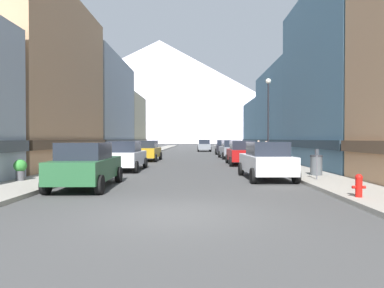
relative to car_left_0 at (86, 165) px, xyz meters
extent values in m
plane|color=#404040|center=(3.80, -4.55, -0.90)|extent=(400.00, 400.00, 0.00)
cube|color=gray|center=(-2.45, 30.45, -0.82)|extent=(2.50, 100.00, 0.15)
cube|color=gray|center=(10.05, 30.45, -0.82)|extent=(2.50, 100.00, 0.15)
cube|color=tan|center=(-7.51, 9.31, 4.80)|extent=(7.61, 12.71, 11.40)
cube|color=brown|center=(-7.51, 9.31, 0.70)|extent=(7.91, 12.71, 0.50)
cube|color=#99A5B2|center=(-8.59, 22.99, 4.33)|extent=(9.77, 13.78, 10.46)
cube|color=#444A50|center=(-8.59, 22.99, 0.70)|extent=(10.07, 13.78, 0.50)
cube|color=beige|center=(-6.91, 34.87, 3.13)|extent=(6.42, 9.71, 8.07)
cube|color=#595444|center=(-6.91, 34.87, 0.70)|extent=(6.72, 9.71, 0.50)
cube|color=slate|center=(15.83, 8.90, 4.83)|extent=(9.06, 11.45, 11.46)
cube|color=#22333F|center=(15.83, 8.90, 0.70)|extent=(9.36, 11.45, 0.50)
cube|color=slate|center=(15.12, 21.01, 3.53)|extent=(7.64, 12.71, 8.86)
cube|color=#22333F|center=(15.12, 21.01, 0.70)|extent=(7.94, 12.71, 0.50)
cube|color=slate|center=(14.89, 32.77, 2.56)|extent=(7.19, 10.68, 6.93)
cube|color=#22333F|center=(14.89, 32.77, 0.70)|extent=(7.49, 10.68, 0.50)
cube|color=#265933|center=(0.00, 0.06, -0.16)|extent=(1.99, 4.46, 0.80)
cube|color=#1E232D|center=(0.01, -0.19, 0.56)|extent=(1.67, 2.25, 0.64)
cylinder|color=black|center=(-0.98, 1.68, -0.56)|extent=(0.24, 0.69, 0.68)
cylinder|color=black|center=(0.86, 1.74, -0.56)|extent=(0.24, 0.69, 0.68)
cylinder|color=black|center=(-0.87, -1.62, -0.56)|extent=(0.24, 0.69, 0.68)
cylinder|color=black|center=(0.97, -1.56, -0.56)|extent=(0.24, 0.69, 0.68)
cube|color=silver|center=(0.00, 7.32, -0.16)|extent=(1.85, 4.41, 0.80)
cube|color=#1E232D|center=(0.00, 7.07, 0.56)|extent=(1.61, 2.21, 0.64)
cylinder|color=black|center=(-0.92, 8.97, -0.56)|extent=(0.22, 0.68, 0.68)
cylinder|color=black|center=(0.92, 8.97, -0.56)|extent=(0.22, 0.68, 0.68)
cylinder|color=black|center=(-0.93, 5.67, -0.56)|extent=(0.22, 0.68, 0.68)
cylinder|color=black|center=(0.91, 5.67, -0.56)|extent=(0.22, 0.68, 0.68)
cube|color=#B28419|center=(0.00, 16.29, -0.16)|extent=(1.93, 4.44, 0.80)
cube|color=#1E232D|center=(-0.01, 16.04, 0.56)|extent=(1.65, 2.23, 0.64)
cylinder|color=black|center=(-0.89, 17.96, -0.56)|extent=(0.23, 0.68, 0.68)
cylinder|color=black|center=(0.95, 17.92, -0.56)|extent=(0.23, 0.68, 0.68)
cylinder|color=black|center=(-0.96, 14.66, -0.56)|extent=(0.23, 0.68, 0.68)
cylinder|color=black|center=(0.88, 14.62, -0.56)|extent=(0.23, 0.68, 0.68)
cube|color=silver|center=(7.60, 3.01, -0.16)|extent=(1.97, 4.45, 0.80)
cube|color=#1E232D|center=(7.61, 2.76, 0.56)|extent=(1.67, 2.25, 0.64)
cylinder|color=black|center=(6.63, 4.63, -0.56)|extent=(0.24, 0.69, 0.68)
cylinder|color=black|center=(8.47, 4.69, -0.56)|extent=(0.24, 0.69, 0.68)
cylinder|color=black|center=(6.73, 1.34, -0.56)|extent=(0.24, 0.69, 0.68)
cylinder|color=black|center=(8.57, 1.39, -0.56)|extent=(0.24, 0.69, 0.68)
cube|color=#9E1111|center=(7.60, 11.91, -0.16)|extent=(1.84, 4.40, 0.80)
cube|color=#1E232D|center=(7.60, 11.66, 0.56)|extent=(1.60, 2.20, 0.64)
cylinder|color=black|center=(6.68, 13.56, -0.56)|extent=(0.22, 0.68, 0.68)
cylinder|color=black|center=(8.52, 13.55, -0.56)|extent=(0.22, 0.68, 0.68)
cylinder|color=black|center=(6.68, 10.26, -0.56)|extent=(0.22, 0.68, 0.68)
cylinder|color=black|center=(8.52, 10.25, -0.56)|extent=(0.22, 0.68, 0.68)
cube|color=slate|center=(7.60, 19.93, -0.16)|extent=(2.05, 4.48, 0.80)
cube|color=#1E232D|center=(7.61, 19.68, 0.56)|extent=(1.70, 2.27, 0.64)
cylinder|color=black|center=(6.60, 21.53, -0.56)|extent=(0.25, 0.69, 0.68)
cylinder|color=black|center=(8.44, 21.62, -0.56)|extent=(0.25, 0.69, 0.68)
cylinder|color=black|center=(6.76, 18.23, -0.56)|extent=(0.25, 0.69, 0.68)
cylinder|color=black|center=(8.60, 18.32, -0.56)|extent=(0.25, 0.69, 0.68)
cube|color=black|center=(7.60, 29.06, -0.16)|extent=(1.98, 4.46, 0.80)
cube|color=#1E232D|center=(7.59, 28.81, 0.56)|extent=(1.67, 2.25, 0.64)
cylinder|color=black|center=(6.73, 30.73, -0.56)|extent=(0.24, 0.69, 0.68)
cylinder|color=black|center=(8.57, 30.68, -0.56)|extent=(0.24, 0.69, 0.68)
cylinder|color=black|center=(6.63, 27.44, -0.56)|extent=(0.24, 0.69, 0.68)
cylinder|color=black|center=(8.46, 27.38, -0.56)|extent=(0.24, 0.69, 0.68)
cube|color=slate|center=(5.40, 38.51, -0.16)|extent=(1.84, 4.40, 0.80)
cube|color=#1E232D|center=(5.40, 38.26, 0.56)|extent=(1.60, 2.20, 0.64)
cylinder|color=black|center=(4.48, 40.16, -0.56)|extent=(0.22, 0.68, 0.68)
cylinder|color=black|center=(6.32, 40.16, -0.56)|extent=(0.22, 0.68, 0.68)
cylinder|color=black|center=(4.48, 36.86, -0.56)|extent=(0.22, 0.68, 0.68)
cylinder|color=black|center=(6.32, 36.86, -0.56)|extent=(0.22, 0.68, 0.68)
cube|color=silver|center=(5.40, 49.71, -0.16)|extent=(1.84, 4.40, 0.80)
cube|color=#1E232D|center=(5.40, 49.46, 0.56)|extent=(1.60, 2.20, 0.64)
cylinder|color=black|center=(4.48, 51.36, -0.56)|extent=(0.22, 0.68, 0.68)
cylinder|color=black|center=(6.32, 51.36, -0.56)|extent=(0.22, 0.68, 0.68)
cylinder|color=black|center=(4.48, 48.06, -0.56)|extent=(0.22, 0.68, 0.68)
cylinder|color=black|center=(6.32, 48.06, -0.56)|extent=(0.22, 0.68, 0.68)
cylinder|color=red|center=(9.25, -2.78, -0.47)|extent=(0.20, 0.20, 0.55)
sphere|color=red|center=(9.25, -2.78, -0.16)|extent=(0.22, 0.22, 0.22)
cylinder|color=red|center=(9.10, -2.78, -0.45)|extent=(0.10, 0.09, 0.09)
cylinder|color=red|center=(9.40, -2.78, -0.45)|extent=(0.10, 0.09, 0.09)
cylinder|color=#595960|center=(9.55, 1.69, -0.22)|extent=(0.06, 0.06, 1.05)
cube|color=#33383F|center=(9.55, 1.69, 0.44)|extent=(0.14, 0.10, 0.28)
cylinder|color=#4C5156|center=(10.15, 3.46, -0.30)|extent=(0.56, 0.56, 0.90)
cylinder|color=#2D2D33|center=(10.15, 3.46, 0.19)|extent=(0.59, 0.59, 0.08)
cylinder|color=gray|center=(-3.20, 6.99, -0.53)|extent=(0.53, 0.53, 0.43)
sphere|color=#1B7620|center=(-3.20, 6.99, -0.10)|extent=(0.53, 0.53, 0.53)
cylinder|color=#4C4C51|center=(-3.20, 1.14, -0.54)|extent=(0.36, 0.36, 0.41)
sphere|color=#328634|center=(-3.20, 1.14, -0.13)|extent=(0.54, 0.54, 0.54)
cylinder|color=#333338|center=(10.05, 18.54, -0.05)|extent=(0.36, 0.36, 1.40)
sphere|color=tan|center=(10.05, 18.54, 0.76)|extent=(0.22, 0.22, 0.22)
cylinder|color=#333338|center=(-2.45, 21.60, -0.09)|extent=(0.36, 0.36, 1.32)
sphere|color=tan|center=(-2.45, 21.60, 0.67)|extent=(0.21, 0.21, 0.21)
cylinder|color=navy|center=(10.05, 15.04, -0.06)|extent=(0.36, 0.36, 1.38)
sphere|color=tan|center=(10.05, 15.04, 0.74)|extent=(0.22, 0.22, 0.22)
cylinder|color=black|center=(9.15, 9.90, 2.00)|extent=(0.12, 0.12, 5.50)
sphere|color=white|center=(9.15, 9.90, 4.93)|extent=(0.36, 0.36, 0.36)
cone|color=silver|center=(-25.63, 255.45, 39.11)|extent=(272.84, 272.84, 80.01)
camera|label=1|loc=(4.33, -13.11, 1.02)|focal=31.66mm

